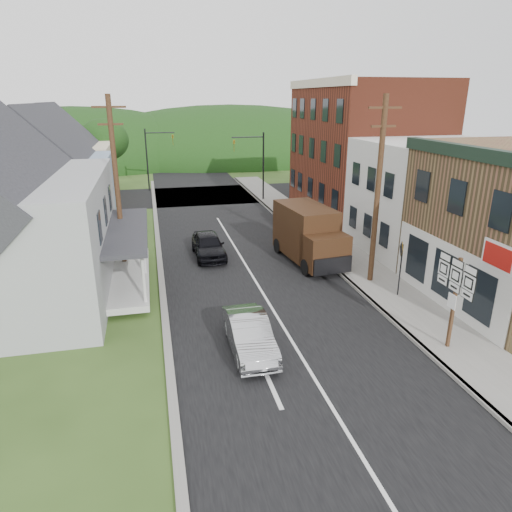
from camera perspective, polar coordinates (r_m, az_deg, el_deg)
ground at (r=18.86m, az=3.33°, el=-8.74°), size 120.00×120.00×0.00m
road at (r=27.83m, az=-2.42°, el=0.70°), size 9.00×90.00×0.02m
cross_road at (r=44.11m, az=-6.58°, el=7.54°), size 60.00×9.00×0.02m
sidewalk_right at (r=27.66m, az=10.47°, el=0.43°), size 2.80×55.00×0.15m
curb_right at (r=27.16m, az=7.85°, el=0.23°), size 0.20×55.00×0.15m
curb_left at (r=25.51m, az=-11.89°, el=-1.33°), size 0.30×55.00×0.12m
storefront_white at (r=28.99m, az=21.17°, el=6.83°), size 8.00×7.00×6.50m
storefront_red at (r=36.88m, az=13.27°, el=12.76°), size 8.00×12.00×10.00m
house_blue at (r=33.92m, az=-23.70°, el=8.91°), size 7.14×8.16×7.28m
house_cream at (r=42.79m, az=-22.37°, el=10.92°), size 7.14×8.16×7.28m
utility_pole_right at (r=22.45m, az=14.98°, el=7.86°), size 1.60×0.26×9.00m
utility_pole_left at (r=24.37m, az=-17.02°, el=8.53°), size 1.60×0.26×9.00m
traffic_signal_right at (r=40.81m, az=-0.05°, el=12.08°), size 2.87×0.20×6.00m
traffic_signal_left at (r=46.73m, az=-12.66°, el=12.54°), size 2.87×0.20×6.00m
tree_left_d at (r=48.30m, az=-18.52°, el=13.58°), size 4.80×4.80×6.94m
forested_ridge at (r=71.66m, az=-9.30°, el=11.90°), size 90.00×30.00×16.00m
silver_sedan at (r=16.83m, az=-0.84°, el=-9.81°), size 1.41×4.04×1.33m
dark_sedan at (r=26.60m, az=-5.97°, el=1.34°), size 1.76×4.21×1.43m
delivery_van at (r=25.64m, az=6.63°, el=2.65°), size 2.84×5.78×3.11m
route_sign_cluster at (r=17.59m, az=23.58°, el=-3.96°), size 0.16×1.98×3.46m
warning_sign at (r=21.67m, az=17.64°, el=-0.59°), size 0.25×0.69×2.62m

